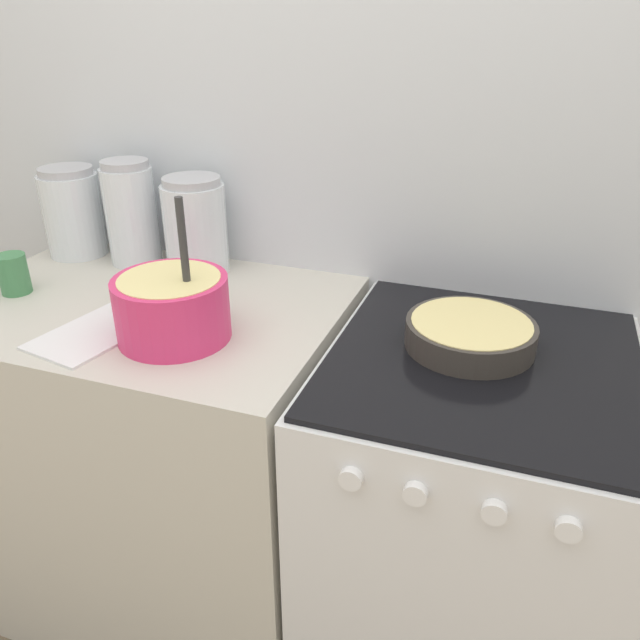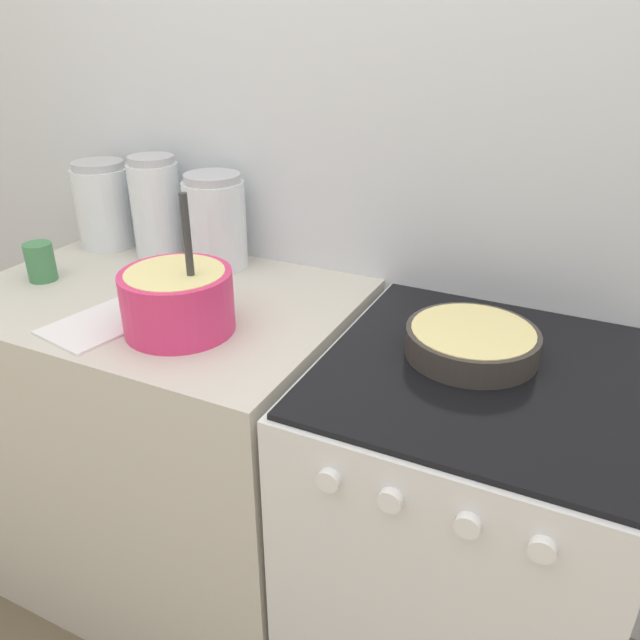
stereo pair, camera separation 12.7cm
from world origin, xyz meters
The scene contains 10 objects.
wall_back centered at (0.00, 0.68, 1.20)m, with size 4.86×0.05×2.40m.
countertop_cabinet centered at (-0.46, 0.33, 0.46)m, with size 0.93×0.65×0.92m.
stove centered at (0.32, 0.33, 0.46)m, with size 0.62×0.67×0.92m.
mixing_bowl centered at (-0.30, 0.20, 1.00)m, with size 0.23×0.23×0.30m.
baking_pan centered at (0.29, 0.37, 0.95)m, with size 0.26×0.26×0.06m.
storage_jar_left centered at (-0.82, 0.55, 1.02)m, with size 0.16×0.16×0.24m.
storage_jar_middle centered at (-0.63, 0.55, 1.04)m, with size 0.13×0.13×0.27m.
storage_jar_right centered at (-0.44, 0.55, 1.02)m, with size 0.16×0.16×0.25m.
tin_can centered at (-0.78, 0.28, 0.97)m, with size 0.07×0.07×0.10m.
recipe_page centered at (-0.46, 0.17, 0.92)m, with size 0.21×0.30×0.01m.
Camera 1 is at (0.37, -0.79, 1.53)m, focal length 35.00 mm.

